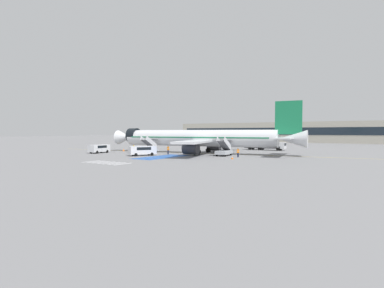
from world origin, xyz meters
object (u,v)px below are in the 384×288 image
service_van_1 (142,150)px  traffic_cone_1 (124,150)px  boarding_stairs_forward (149,149)px  boarding_stairs_aft (224,151)px  airliner (199,138)px  ground_crew_3 (238,152)px  service_van_0 (99,148)px  traffic_cone_0 (232,158)px  ground_crew_0 (168,149)px  terminal_building (312,132)px  ground_crew_2 (195,150)px  ground_crew_1 (134,148)px  fuel_tanker (264,143)px

service_van_1 → traffic_cone_1: (-13.52, 7.91, -0.86)m
boarding_stairs_forward → service_van_1: bearing=-66.4°
boarding_stairs_aft → traffic_cone_1: 27.38m
airliner → boarding_stairs_forward: bearing=112.6°
ground_crew_3 → service_van_1: bearing=-18.1°
service_van_0 → traffic_cone_0: size_ratio=10.32×
ground_crew_0 → terminal_building: (10.95, 91.94, 3.56)m
ground_crew_0 → traffic_cone_0: (16.38, -2.84, -0.82)m
airliner → service_van_0: 22.75m
traffic_cone_1 → service_van_1: bearing=-30.3°
boarding_stairs_aft → ground_crew_3: bearing=-31.6°
ground_crew_2 → traffic_cone_1: (-22.12, 1.89, -0.77)m
boarding_stairs_forward → traffic_cone_1: 9.78m
service_van_0 → service_van_1: bearing=-5.4°
ground_crew_1 → boarding_stairs_forward: bearing=43.1°
service_van_0 → ground_crew_3: bearing=8.3°
fuel_tanker → service_van_1: bearing=-25.9°
traffic_cone_0 → terminal_building: bearing=93.3°
airliner → fuel_tanker: bearing=-31.0°
traffic_cone_1 → fuel_tanker: bearing=40.5°
fuel_tanker → ground_crew_0: bearing=-26.9°
service_van_1 → fuel_tanker: bearing=-86.4°
boarding_stairs_forward → boarding_stairs_aft: bearing=0.0°
service_van_1 → ground_crew_2: 10.50m
service_van_1 → ground_crew_1: size_ratio=3.10×
ground_crew_2 → traffic_cone_0: ground_crew_2 is taller
traffic_cone_0 → ground_crew_2: bearing=162.4°
fuel_tanker → traffic_cone_1: 36.36m
traffic_cone_0 → terminal_building: 95.04m
ground_crew_1 → traffic_cone_0: bearing=32.7°
airliner → service_van_0: airliner is taller
boarding_stairs_forward → ground_crew_2: 12.49m
fuel_tanker → ground_crew_1: fuel_tanker is taller
ground_crew_0 → ground_crew_2: (6.53, 0.27, -0.00)m
ground_crew_0 → service_van_0: bearing=-37.7°
fuel_tanker → ground_crew_1: bearing=-43.1°
terminal_building → traffic_cone_1: bearing=-106.5°
airliner → ground_crew_1: airliner is taller
boarding_stairs_aft → service_van_1: bearing=-155.5°
service_van_1 → ground_crew_2: size_ratio=3.09×
airliner → traffic_cone_1: bearing=94.3°
boarding_stairs_aft → ground_crew_0: size_ratio=2.96×
ground_crew_0 → ground_crew_2: ground_crew_0 is taller
ground_crew_0 → ground_crew_2: 6.53m
airliner → terminal_building: 85.87m
ground_crew_0 → traffic_cone_0: 16.64m
boarding_stairs_forward → ground_crew_3: (21.52, 0.83, -0.00)m
service_van_1 → ground_crew_0: (2.07, 5.75, -0.09)m
airliner → traffic_cone_1: airliner is taller
airliner → traffic_cone_0: size_ratio=91.97×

